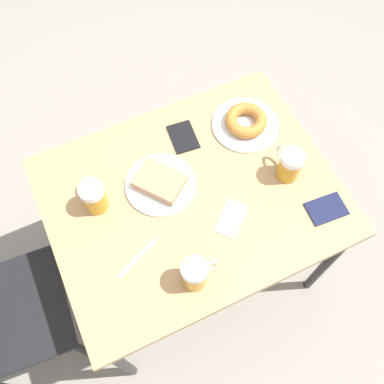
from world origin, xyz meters
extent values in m
plane|color=gray|center=(0.00, 0.00, 0.00)|extent=(8.00, 8.00, 0.00)
cube|color=tan|center=(0.00, 0.00, 0.70)|extent=(0.76, 0.97, 0.03)
cylinder|color=black|center=(-0.34, -0.44, 0.34)|extent=(0.04, 0.04, 0.69)
cylinder|color=black|center=(0.34, -0.44, 0.34)|extent=(0.04, 0.04, 0.69)
cylinder|color=black|center=(-0.34, 0.44, 0.34)|extent=(0.04, 0.04, 0.69)
cylinder|color=black|center=(0.34, 0.44, 0.34)|extent=(0.04, 0.04, 0.69)
cube|color=black|center=(-0.03, 0.73, 0.44)|extent=(0.43, 0.43, 0.02)
cylinder|color=black|center=(-0.22, 0.57, 0.22)|extent=(0.03, 0.03, 0.43)
cylinder|color=black|center=(0.13, 0.55, 0.22)|extent=(0.03, 0.03, 0.43)
cylinder|color=silver|center=(0.08, 0.08, 0.72)|extent=(0.24, 0.24, 0.01)
cube|color=tan|center=(0.08, 0.08, 0.75)|extent=(0.19, 0.19, 0.03)
cylinder|color=silver|center=(0.17, -0.30, 0.72)|extent=(0.24, 0.24, 0.01)
torus|color=#B2702D|center=(0.17, -0.30, 0.75)|extent=(0.15, 0.15, 0.04)
cylinder|color=#C68C23|center=(0.10, 0.30, 0.77)|extent=(0.08, 0.08, 0.09)
cylinder|color=white|center=(0.10, 0.30, 0.83)|extent=(0.08, 0.08, 0.03)
torus|color=silver|center=(0.14, 0.30, 0.78)|extent=(0.08, 0.01, 0.08)
cylinder|color=#C68C23|center=(-0.27, 0.12, 0.77)|extent=(0.08, 0.08, 0.09)
cylinder|color=white|center=(-0.27, 0.12, 0.83)|extent=(0.08, 0.08, 0.03)
torus|color=silver|center=(-0.26, 0.07, 0.78)|extent=(0.01, 0.08, 0.08)
cylinder|color=#C68C23|center=(-0.07, -0.33, 0.77)|extent=(0.08, 0.08, 0.09)
cylinder|color=white|center=(-0.07, -0.33, 0.83)|extent=(0.08, 0.08, 0.03)
torus|color=silver|center=(-0.02, -0.33, 0.78)|extent=(0.08, 0.01, 0.08)
cube|color=white|center=(-0.13, -0.08, 0.72)|extent=(0.14, 0.14, 0.00)
cube|color=silver|center=(-0.13, 0.25, 0.72)|extent=(0.08, 0.16, 0.00)
cube|color=#141938|center=(-0.24, -0.38, 0.72)|extent=(0.10, 0.13, 0.01)
cube|color=black|center=(0.22, -0.07, 0.72)|extent=(0.13, 0.10, 0.01)
camera|label=1|loc=(-0.58, 0.27, 2.01)|focal=40.00mm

